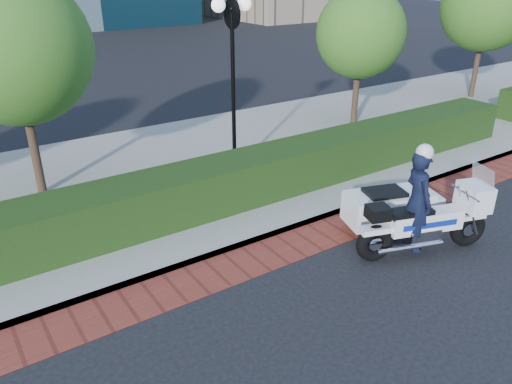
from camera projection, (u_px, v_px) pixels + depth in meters
ground at (344, 283)px, 8.66m from camera, size 120.00×120.00×0.00m
brick_strip at (291, 246)px, 9.79m from camera, size 60.00×1.00×0.01m
sidewalk at (187, 171)px, 13.14m from camera, size 60.00×8.00×0.15m
hedge_main at (234, 181)px, 11.10m from camera, size 18.00×1.20×1.00m
lamppost at (233, 60)px, 11.84m from camera, size 1.02×0.70×4.21m
tree_b at (15, 49)px, 10.33m from camera, size 3.20×3.20×4.89m
tree_c at (361, 33)px, 15.57m from camera, size 2.80×2.80×4.30m
tree_d at (487, 5)px, 18.64m from camera, size 3.40×3.40×5.16m
police_motorcycle at (409, 209)px, 9.58m from camera, size 2.67×2.36×2.22m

